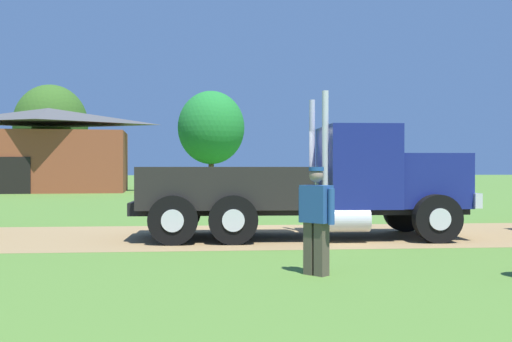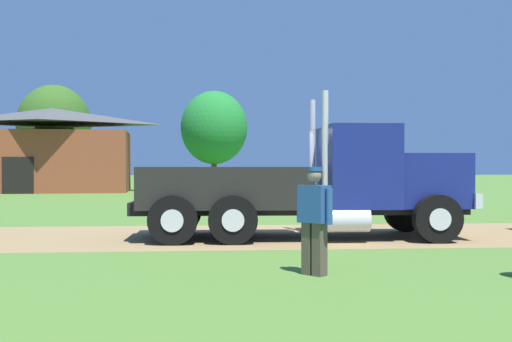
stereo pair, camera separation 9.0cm
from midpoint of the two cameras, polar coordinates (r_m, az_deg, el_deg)
name	(u,v)px [view 1 (the left image)]	position (r m, az deg, el deg)	size (l,w,h in m)	color
ground_plane	(260,236)	(14.58, 0.17, -6.01)	(200.00, 200.00, 0.00)	#517B2E
dirt_track	(260,235)	(14.58, 0.17, -6.00)	(120.00, 5.10, 0.01)	#997A4E
truck_foreground_white	(310,185)	(14.14, 4.87, -1.34)	(7.67, 2.82, 3.26)	black
visitor_standing_near	(316,216)	(9.30, 5.33, -4.20)	(0.50, 0.51, 1.63)	#264C8C
shed_building	(49,152)	(41.56, -18.73, 1.72)	(10.52, 6.59, 5.37)	brown
tree_mid	(51,125)	(47.39, -18.53, 4.09)	(5.29, 5.29, 7.59)	#513823
tree_right	(211,128)	(49.42, -4.23, 4.02)	(5.33, 5.33, 7.67)	#513823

